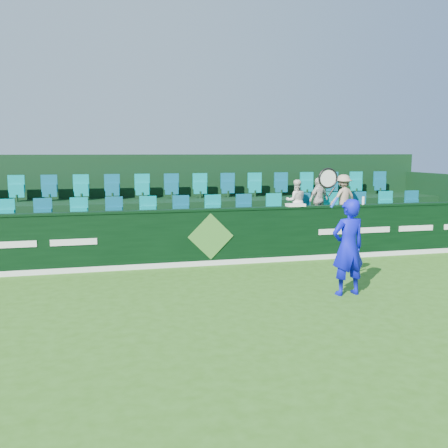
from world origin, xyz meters
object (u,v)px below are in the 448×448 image
object	(u,v)px
spectator_right	(343,197)
spectator_left	(296,201)
drinks_bottle	(363,200)
spectator_middle	(318,199)
towel	(296,205)
tennis_player	(348,246)

from	to	relation	value
spectator_right	spectator_left	bearing A→B (deg)	-13.09
spectator_right	drinks_bottle	distance (m)	1.12
spectator_middle	drinks_bottle	size ratio (longest dim) A/B	5.78
drinks_bottle	towel	bearing A→B (deg)	180.00
tennis_player	spectator_middle	size ratio (longest dim) A/B	2.09
spectator_right	drinks_bottle	world-z (taller)	spectator_right
tennis_player	spectator_right	world-z (taller)	tennis_player
tennis_player	spectator_middle	world-z (taller)	tennis_player
spectator_left	spectator_middle	distance (m)	0.66
spectator_middle	spectator_right	bearing A→B (deg)	155.21
spectator_middle	spectator_right	distance (m)	0.73
towel	tennis_player	bearing A→B (deg)	-93.41
tennis_player	spectator_middle	distance (m)	4.43
towel	drinks_bottle	distance (m)	1.84
spectator_right	drinks_bottle	xyz separation A→B (m)	(-0.01, -1.12, 0.02)
spectator_left	towel	bearing A→B (deg)	77.69
tennis_player	spectator_left	size ratio (longest dim) A/B	2.17
tennis_player	spectator_middle	xyz separation A→B (m)	(1.30, 4.21, 0.47)
towel	spectator_left	bearing A→B (deg)	67.59
spectator_left	spectator_right	world-z (taller)	spectator_right
tennis_player	spectator_left	bearing A→B (deg)	81.28
spectator_left	towel	size ratio (longest dim) A/B	2.61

